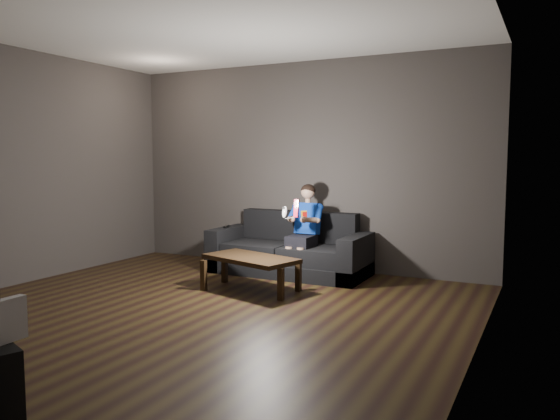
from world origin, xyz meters
The scene contains 12 objects.
floor centered at (0.00, 0.00, 0.00)m, with size 5.00×5.00×0.00m, color black.
back_wall centered at (0.00, 2.50, 1.35)m, with size 5.00×0.04×2.70m, color #413C38.
left_wall centered at (-2.50, 0.00, 1.35)m, with size 0.04×5.00×2.70m, color #413C38.
right_wall centered at (2.50, 0.00, 1.35)m, with size 0.04×5.00×2.70m, color #413C38.
ceiling centered at (0.00, 0.00, 2.70)m, with size 5.00×5.00×0.02m, color silver.
sofa centered at (0.04, 2.05, 0.25)m, with size 1.97×0.85×0.76m.
child centered at (0.26, 2.00, 0.66)m, with size 0.43×0.53×1.06m.
wii_remote_red centered at (0.34, 1.59, 0.87)m, with size 0.06×0.08×0.21m.
nunchuk_white centered at (0.19, 1.59, 0.82)m, with size 0.06×0.09×0.15m.
wii_remote_black centered at (-0.85, 1.97, 0.55)m, with size 0.06×0.14×0.03m.
coffee_table centered at (0.05, 1.03, 0.33)m, with size 1.15×0.79×0.38m.
wii_console centered at (0.53, -2.27, 0.63)m, with size 0.05×0.17×0.22m, color silver.
Camera 1 is at (2.98, -4.07, 1.45)m, focal length 35.00 mm.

